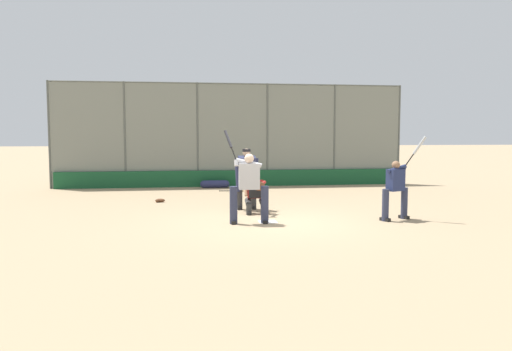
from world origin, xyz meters
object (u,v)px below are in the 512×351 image
(umpire_home, at_px, (246,177))
(fielding_glove_on_dirt, at_px, (160,200))
(spare_bat_near_backstop, at_px, (235,191))
(equipment_bag_dugout_side, at_px, (215,184))
(batter_at_plate, at_px, (249,186))
(catcher_behind_plate, at_px, (256,192))
(batter_on_deck, at_px, (396,188))

(umpire_home, height_order, fielding_glove_on_dirt, umpire_home)
(spare_bat_near_backstop, distance_m, equipment_bag_dugout_side, 1.60)
(batter_at_plate, bearing_deg, catcher_behind_plate, -102.53)
(catcher_behind_plate, bearing_deg, batter_on_deck, 159.56)
(umpire_home, bearing_deg, spare_bat_near_backstop, -94.90)
(spare_bat_near_backstop, bearing_deg, equipment_bag_dugout_side, 123.23)
(batter_at_plate, distance_m, batter_on_deck, 3.66)
(umpire_home, distance_m, spare_bat_near_backstop, 4.47)
(batter_on_deck, relative_size, equipment_bag_dugout_side, 1.78)
(equipment_bag_dugout_side, bearing_deg, catcher_behind_plate, 95.78)
(catcher_behind_plate, distance_m, equipment_bag_dugout_side, 6.68)
(umpire_home, relative_size, fielding_glove_on_dirt, 5.73)
(spare_bat_near_backstop, bearing_deg, fielding_glove_on_dirt, -126.70)
(batter_on_deck, bearing_deg, batter_at_plate, 156.49)
(spare_bat_near_backstop, height_order, equipment_bag_dugout_side, equipment_bag_dugout_side)
(catcher_behind_plate, relative_size, umpire_home, 0.65)
(catcher_behind_plate, height_order, equipment_bag_dugout_side, catcher_behind_plate)
(equipment_bag_dugout_side, bearing_deg, batter_at_plate, 92.13)
(batter_at_plate, distance_m, equipment_bag_dugout_side, 8.09)
(umpire_home, xyz_separation_m, fielding_glove_on_dirt, (2.49, -1.89, -0.87))
(batter_on_deck, bearing_deg, catcher_behind_plate, 133.23)
(equipment_bag_dugout_side, bearing_deg, fielding_glove_on_dirt, 63.49)
(umpire_home, distance_m, batter_on_deck, 4.10)
(umpire_home, relative_size, batter_on_deck, 0.83)
(catcher_behind_plate, xyz_separation_m, equipment_bag_dugout_side, (0.67, -6.63, -0.43))
(fielding_glove_on_dirt, bearing_deg, equipment_bag_dugout_side, -116.51)
(spare_bat_near_backstop, bearing_deg, umpire_home, -81.87)
(umpire_home, distance_m, fielding_glove_on_dirt, 3.25)
(umpire_home, bearing_deg, batter_at_plate, 80.80)
(batter_at_plate, relative_size, batter_on_deck, 1.07)
(batter_at_plate, relative_size, equipment_bag_dugout_side, 1.91)
(batter_on_deck, bearing_deg, spare_bat_near_backstop, 93.59)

